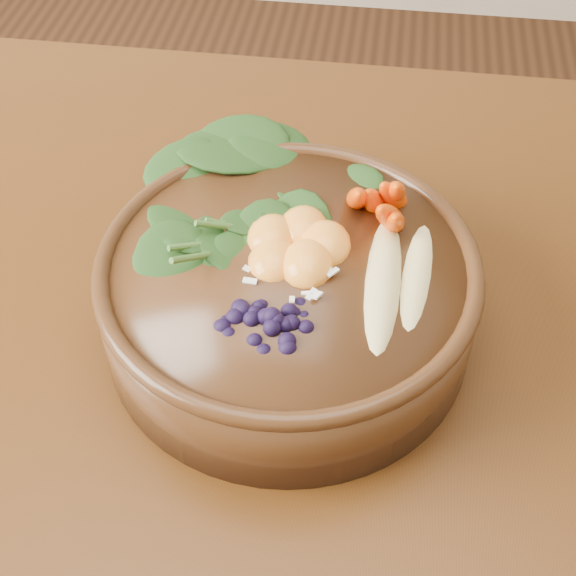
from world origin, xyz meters
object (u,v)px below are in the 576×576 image
dining_table (175,493)px  carrot_cluster (378,167)px  blueberry_pile (271,304)px  stoneware_bowl (288,298)px  mandarin_cluster (296,231)px  kale_heap (250,181)px  banana_halves (402,265)px

dining_table → carrot_cluster: size_ratio=22.68×
carrot_cluster → blueberry_pile: 0.13m
stoneware_bowl → mandarin_cluster: 0.05m
blueberry_pile → mandarin_cluster: bearing=84.9°
kale_heap → mandarin_cluster: size_ratio=2.07×
kale_heap → banana_halves: kale_heap is taller
mandarin_cluster → carrot_cluster: bearing=44.3°
stoneware_bowl → carrot_cluster: size_ratio=3.62×
carrot_cluster → banana_halves: bearing=-66.9°
stoneware_bowl → blueberry_pile: size_ratio=2.16×
stoneware_bowl → mandarin_cluster: mandarin_cluster is taller
banana_halves → kale_heap: bearing=156.5°
stoneware_bowl → banana_halves: size_ratio=1.81×
carrot_cluster → blueberry_pile: bearing=-109.5°
carrot_cluster → blueberry_pile: size_ratio=0.60×
dining_table → blueberry_pile: blueberry_pile is taller
dining_table → carrot_cluster: (0.12, 0.15, 0.20)m
stoneware_bowl → mandarin_cluster: size_ratio=3.15×
banana_halves → blueberry_pile: size_ratio=1.20×
mandarin_cluster → blueberry_pile: bearing=-95.1°
kale_heap → mandarin_cluster: bearing=-47.6°
dining_table → blueberry_pile: bearing=27.9°
kale_heap → blueberry_pile: 0.11m
dining_table → kale_heap: size_ratio=9.55×
dining_table → mandarin_cluster: (0.08, 0.11, 0.18)m
banana_halves → blueberry_pile: 0.09m
kale_heap → carrot_cluster: (0.09, 0.01, 0.02)m
stoneware_bowl → carrot_cluster: carrot_cluster is taller
stoneware_bowl → carrot_cluster: bearing=50.4°
blueberry_pile → kale_heap: bearing=105.9°
mandarin_cluster → dining_table: bearing=-125.6°
mandarin_cluster → kale_heap: bearing=132.4°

